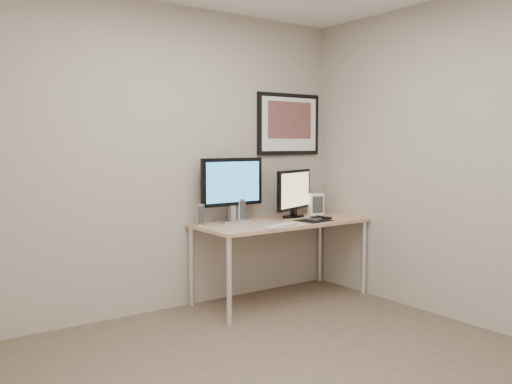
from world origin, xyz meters
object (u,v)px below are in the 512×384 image
keyboard (281,225)px  speaker_left (200,214)px  fan_unit (316,204)px  desk (281,228)px  monitor_large (232,187)px  speaker_right (240,210)px  monitor_tv (294,192)px  framed_art (289,124)px

keyboard → speaker_left: bearing=120.7°
keyboard → fan_unit: 0.84m
desk → monitor_large: monitor_large is taller
monitor_large → speaker_right: size_ratio=3.12×
monitor_tv → speaker_left: monitor_tv is taller
desk → keyboard: 0.33m
monitor_tv → keyboard: bearing=-162.2°
speaker_left → speaker_right: bearing=26.0°
speaker_left → monitor_tv: bearing=18.9°
monitor_large → fan_unit: size_ratio=3.00×
framed_art → speaker_left: bearing=-173.3°
speaker_left → fan_unit: fan_unit is taller
monitor_tv → monitor_large: bearing=149.8°
keyboard → fan_unit: fan_unit is taller
framed_art → monitor_tv: 0.69m
monitor_large → keyboard: bearing=-68.1°
keyboard → speaker_right: bearing=84.4°
fan_unit → monitor_large: bearing=-164.8°
desk → fan_unit: fan_unit is taller
framed_art → speaker_right: framed_art is taller
fan_unit → desk: bearing=-146.2°
desk → framed_art: 1.07m
desk → fan_unit: size_ratio=7.62×
monitor_tv → fan_unit: monitor_tv is taller
framed_art → monitor_large: (-0.74, -0.12, -0.57)m
monitor_large → speaker_right: 0.23m
framed_art → keyboard: 1.19m
framed_art → monitor_tv: framed_art is taller
speaker_right → fan_unit: fan_unit is taller
framed_art → monitor_large: bearing=-170.7°
desk → keyboard: keyboard is taller
monitor_tv → speaker_left: (-0.96, 0.09, -0.15)m
desk → fan_unit: 0.58m
desk → framed_art: size_ratio=2.13×
speaker_left → speaker_right: 0.42m
speaker_left → fan_unit: size_ratio=0.87×
speaker_left → monitor_large: bearing=24.9°
speaker_right → keyboard: bearing=-79.5°
monitor_tv → speaker_right: (-0.55, 0.10, -0.14)m
monitor_large → monitor_tv: 0.65m
monitor_large → speaker_right: monitor_large is taller
framed_art → fan_unit: (0.19, -0.19, -0.79)m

